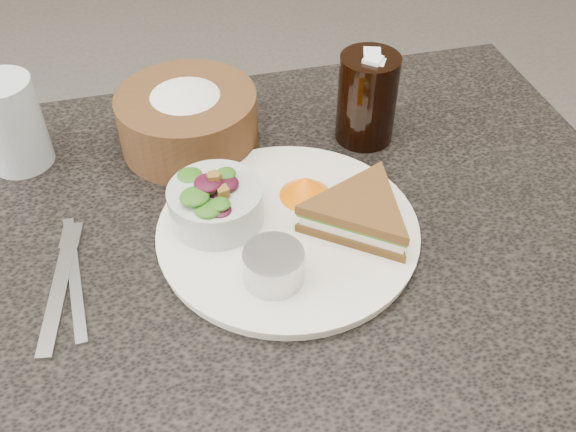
# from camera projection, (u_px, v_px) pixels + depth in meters

# --- Properties ---
(dining_table) EXTENTS (1.00, 0.70, 0.75)m
(dining_table) POSITION_uv_depth(u_px,v_px,m) (244.00, 418.00, 0.97)
(dining_table) COLOR black
(dining_table) RESTS_ON floor
(dinner_plate) EXTENTS (0.29, 0.29, 0.01)m
(dinner_plate) POSITION_uv_depth(u_px,v_px,m) (288.00, 231.00, 0.73)
(dinner_plate) COLOR silver
(dinner_plate) RESTS_ON dining_table
(sandwich) EXTENTS (0.21, 0.21, 0.04)m
(sandwich) POSITION_uv_depth(u_px,v_px,m) (360.00, 214.00, 0.71)
(sandwich) COLOR #4D3514
(sandwich) RESTS_ON dinner_plate
(salad_bowl) EXTENTS (0.12, 0.12, 0.06)m
(salad_bowl) POSITION_uv_depth(u_px,v_px,m) (216.00, 199.00, 0.71)
(salad_bowl) COLOR #A9B1AE
(salad_bowl) RESTS_ON dinner_plate
(dressing_ramekin) EXTENTS (0.08, 0.08, 0.04)m
(dressing_ramekin) POSITION_uv_depth(u_px,v_px,m) (274.00, 266.00, 0.65)
(dressing_ramekin) COLOR #AEAFB0
(dressing_ramekin) RESTS_ON dinner_plate
(orange_wedge) EXTENTS (0.08, 0.08, 0.03)m
(orange_wedge) POSITION_uv_depth(u_px,v_px,m) (306.00, 187.00, 0.75)
(orange_wedge) COLOR #FF7103
(orange_wedge) RESTS_ON dinner_plate
(fork) EXTENTS (0.04, 0.16, 0.00)m
(fork) POSITION_uv_depth(u_px,v_px,m) (59.00, 292.00, 0.67)
(fork) COLOR #A1A3A6
(fork) RESTS_ON dining_table
(knife) EXTENTS (0.02, 0.18, 0.00)m
(knife) POSITION_uv_depth(u_px,v_px,m) (75.00, 276.00, 0.68)
(knife) COLOR #A2A8B0
(knife) RESTS_ON dining_table
(bread_basket) EXTENTS (0.23, 0.23, 0.10)m
(bread_basket) POSITION_uv_depth(u_px,v_px,m) (187.00, 111.00, 0.82)
(bread_basket) COLOR brown
(bread_basket) RESTS_ON dining_table
(cola_glass) EXTENTS (0.09, 0.09, 0.13)m
(cola_glass) POSITION_uv_depth(u_px,v_px,m) (367.00, 95.00, 0.82)
(cola_glass) COLOR black
(cola_glass) RESTS_ON dining_table
(water_glass) EXTENTS (0.09, 0.09, 0.12)m
(water_glass) POSITION_uv_depth(u_px,v_px,m) (11.00, 123.00, 0.79)
(water_glass) COLOR #AFBFC8
(water_glass) RESTS_ON dining_table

